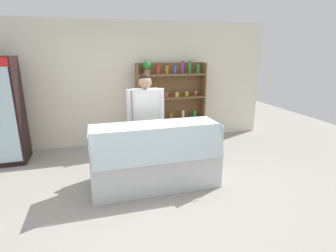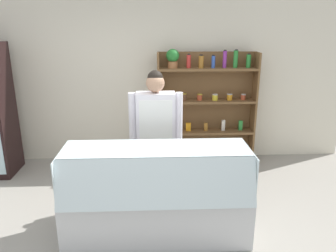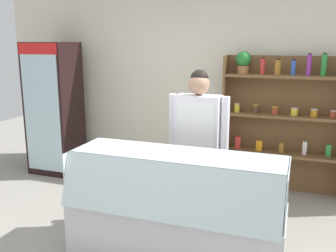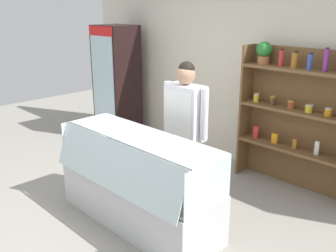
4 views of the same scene
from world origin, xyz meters
The scene contains 5 objects.
back_wall centered at (0.00, 2.28, 1.35)m, with size 6.80×0.10×2.70m, color silver.
drinks_fridge centered at (-2.35, 1.71, 0.99)m, with size 0.69×0.61×1.99m.
shelving_unit centered at (0.97, 2.01, 1.04)m, with size 1.57×0.29×1.87m.
deli_display_case centered at (0.18, 0.03, 0.31)m, with size 1.96×0.74×1.01m.
shop_clerk centered at (0.18, 0.77, 1.02)m, with size 0.66×0.25×1.71m.
Camera 3 is at (1.19, -3.01, 1.99)m, focal length 40.00 mm.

